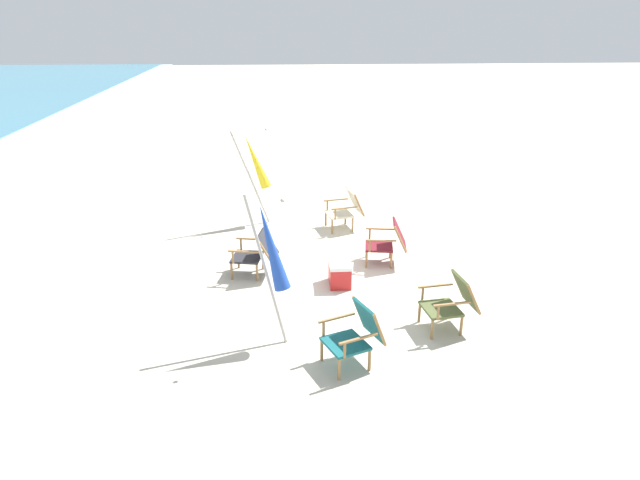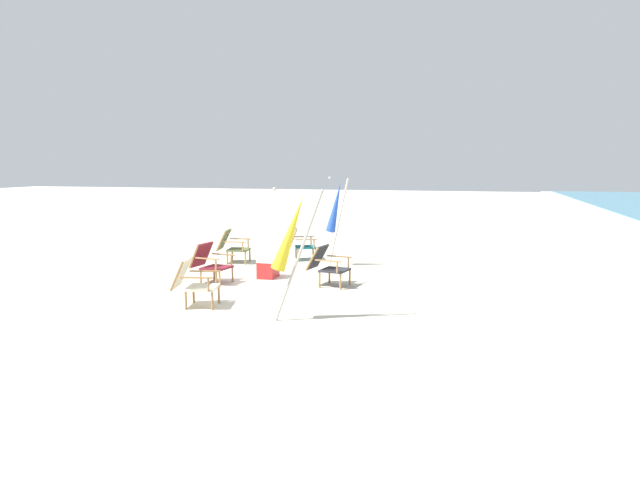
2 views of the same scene
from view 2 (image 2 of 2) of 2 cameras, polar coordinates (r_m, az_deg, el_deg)
ground_plane at (r=11.47m, az=-5.84°, el=-4.20°), size 80.00×80.00×0.00m
beach_chair_mid_center at (r=13.71m, az=-8.81°, el=-0.50°), size 0.68×0.81×0.80m
beach_chair_front_left at (r=11.46m, az=-10.99°, el=-2.14°), size 0.67×0.80×0.80m
beach_chair_far_center at (r=13.93m, az=-2.07°, el=-0.27°), size 0.80×0.86×0.81m
beach_chair_back_right at (r=9.64m, az=-12.61°, el=-4.02°), size 0.71×0.82×0.80m
beach_chair_front_right at (r=11.01m, az=0.69°, el=-2.42°), size 0.70×0.85×0.78m
umbrella_furled_blue at (r=12.96m, az=1.57°, el=3.20°), size 0.45×0.64×2.06m
umbrella_furled_yellow at (r=8.41m, az=-2.93°, el=0.57°), size 0.32×0.81×2.01m
cooler_box at (r=11.87m, az=-5.21°, el=-2.80°), size 0.49×0.35×0.40m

